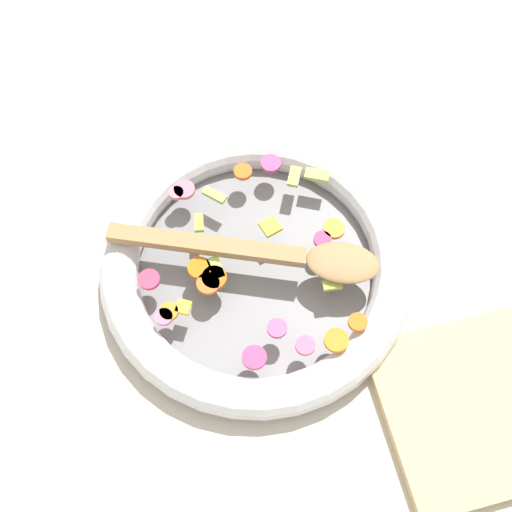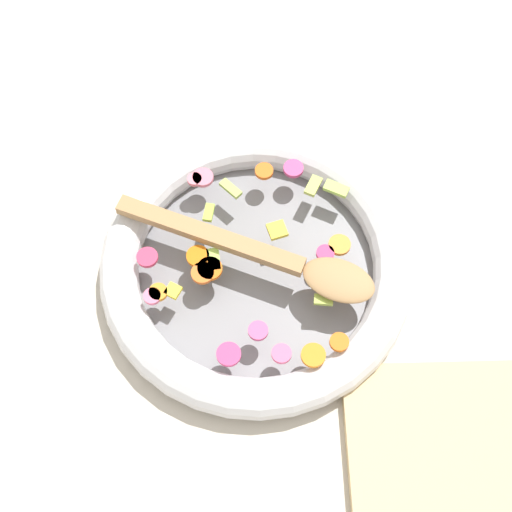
{
  "view_description": "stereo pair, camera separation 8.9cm",
  "coord_description": "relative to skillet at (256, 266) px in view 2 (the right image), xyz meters",
  "views": [
    {
      "loc": [
        0.1,
        0.38,
        0.85
      ],
      "look_at": [
        0.0,
        0.0,
        0.05
      ],
      "focal_mm": 50.0,
      "sensor_mm": 36.0,
      "label": 1
    },
    {
      "loc": [
        0.01,
        0.39,
        0.85
      ],
      "look_at": [
        0.0,
        0.0,
        0.05
      ],
      "focal_mm": 50.0,
      "sensor_mm": 36.0,
      "label": 2
    }
  ],
  "objects": [
    {
      "name": "ground_plane",
      "position": [
        0.0,
        0.0,
        -0.02
      ],
      "size": [
        4.0,
        4.0,
        0.0
      ],
      "primitive_type": "plane",
      "color": "beige"
    },
    {
      "name": "skillet",
      "position": [
        0.0,
        0.0,
        0.0
      ],
      "size": [
        0.4,
        0.4,
        0.05
      ],
      "color": "slate",
      "rests_on": "ground_plane"
    },
    {
      "name": "chopped_vegetables",
      "position": [
        0.01,
        0.01,
        0.03
      ],
      "size": [
        0.28,
        0.29,
        0.01
      ],
      "color": "orange",
      "rests_on": "skillet"
    },
    {
      "name": "wooden_spoon",
      "position": [
        -0.02,
        0.01,
        0.04
      ],
      "size": [
        0.33,
        0.17,
        0.01
      ],
      "color": "#A87F51",
      "rests_on": "chopped_vegetables"
    },
    {
      "name": "cutting_board",
      "position": [
        -0.21,
        0.24,
        -0.01
      ],
      "size": [
        0.22,
        0.21,
        0.02
      ],
      "color": "tan",
      "rests_on": "ground_plane"
    }
  ]
}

